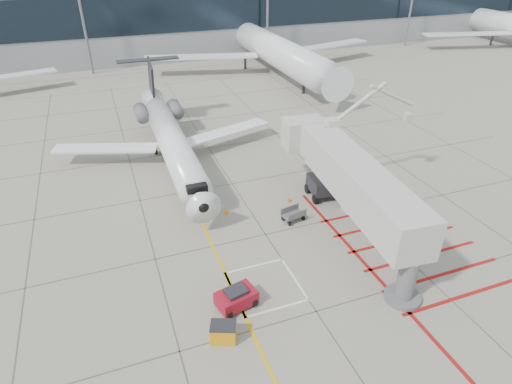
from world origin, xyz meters
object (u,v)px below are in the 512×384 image
object	(u,v)px
jet_bridge	(360,193)
pushback_tug	(236,297)
spill_bin	(223,332)
regional_jet	(175,136)

from	to	relation	value
jet_bridge	pushback_tug	size ratio (longest dim) A/B	8.22
pushback_tug	spill_bin	distance (m)	2.55
jet_bridge	pushback_tug	distance (m)	11.09
pushback_tug	spill_bin	xyz separation A→B (m)	(-1.42, -2.12, -0.09)
jet_bridge	pushback_tug	world-z (taller)	jet_bridge
jet_bridge	spill_bin	distance (m)	13.16
regional_jet	spill_bin	size ratio (longest dim) A/B	21.21
spill_bin	regional_jet	bearing A→B (deg)	107.07
jet_bridge	spill_bin	size ratio (longest dim) A/B	14.16
jet_bridge	spill_bin	bearing A→B (deg)	-148.89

